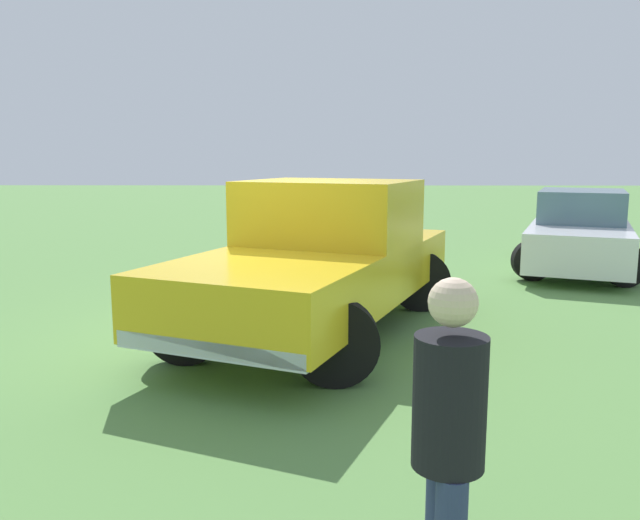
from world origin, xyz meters
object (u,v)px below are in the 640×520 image
Objects in this scene: person_bystander at (297,215)px; person_visitor at (448,438)px; traffic_cone at (248,260)px; pickup_truck at (324,253)px; sedan_near at (580,232)px.

person_bystander is 10.42m from person_visitor.
person_visitor is at bearing 102.92° from traffic_cone.
pickup_truck is at bearing 96.99° from person_bystander.
pickup_truck is 5.40m from person_bystander.
sedan_near is 3.02× the size of person_visitor.
person_visitor is (4.26, 9.41, 0.21)m from sedan_near.
pickup_truck reaches higher than person_visitor.
sedan_near is 8.90× the size of traffic_cone.
sedan_near is 5.53m from person_bystander.
pickup_truck reaches higher than traffic_cone.
person_visitor reaches higher than traffic_cone.
person_visitor is 2.95× the size of traffic_cone.
person_visitor is at bearing 97.07° from person_bystander.
traffic_cone is at bearing -136.93° from pickup_truck.
pickup_truck is 3.25× the size of person_bystander.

